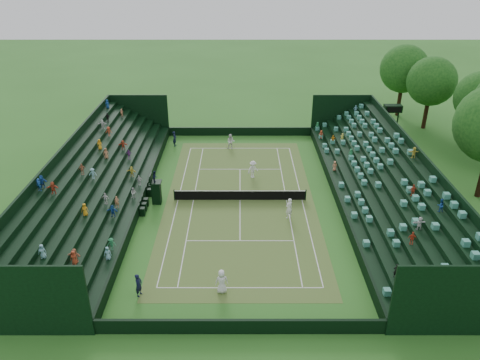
{
  "coord_description": "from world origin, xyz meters",
  "views": [
    {
      "loc": [
        -0.01,
        -36.17,
        20.07
      ],
      "look_at": [
        0.0,
        0.0,
        2.0
      ],
      "focal_mm": 35.0,
      "sensor_mm": 36.0,
      "label": 1
    }
  ],
  "objects_px": {
    "tennis_net": "(240,195)",
    "player_far_west": "(231,142)",
    "player_near_west": "(222,281)",
    "player_near_east": "(289,208)",
    "player_far_east": "(253,169)",
    "umpire_chair": "(156,189)"
  },
  "relations": [
    {
      "from": "player_far_east",
      "to": "player_near_west",
      "type": "bearing_deg",
      "value": -131.59
    },
    {
      "from": "umpire_chair",
      "to": "player_near_west",
      "type": "xyz_separation_m",
      "value": [
        6.08,
        -11.83,
        -0.46
      ]
    },
    {
      "from": "player_far_west",
      "to": "player_near_west",
      "type": "bearing_deg",
      "value": -84.07
    },
    {
      "from": "player_far_east",
      "to": "player_near_east",
      "type": "bearing_deg",
      "value": -103.15
    },
    {
      "from": "player_near_west",
      "to": "player_near_east",
      "type": "bearing_deg",
      "value": -128.51
    },
    {
      "from": "player_far_east",
      "to": "player_far_west",
      "type": "bearing_deg",
      "value": 73.95
    },
    {
      "from": "player_near_east",
      "to": "tennis_net",
      "type": "bearing_deg",
      "value": -69.63
    },
    {
      "from": "player_near_east",
      "to": "player_far_west",
      "type": "xyz_separation_m",
      "value": [
        -5.03,
        14.72,
        -0.04
      ]
    },
    {
      "from": "umpire_chair",
      "to": "player_far_east",
      "type": "distance_m",
      "value": 9.87
    },
    {
      "from": "player_near_east",
      "to": "player_far_west",
      "type": "distance_m",
      "value": 15.56
    },
    {
      "from": "tennis_net",
      "to": "player_near_west",
      "type": "relative_size",
      "value": 6.81
    },
    {
      "from": "player_near_east",
      "to": "player_far_west",
      "type": "relative_size",
      "value": 1.05
    },
    {
      "from": "player_near_west",
      "to": "player_far_west",
      "type": "xyz_separation_m",
      "value": [
        0.16,
        24.04,
        0.0
      ]
    },
    {
      "from": "player_near_east",
      "to": "umpire_chair",
      "type": "bearing_deg",
      "value": -45.73
    },
    {
      "from": "player_near_west",
      "to": "player_near_east",
      "type": "height_order",
      "value": "player_near_east"
    },
    {
      "from": "umpire_chair",
      "to": "player_near_east",
      "type": "height_order",
      "value": "umpire_chair"
    },
    {
      "from": "umpire_chair",
      "to": "player_near_east",
      "type": "relative_size",
      "value": 1.71
    },
    {
      "from": "player_far_east",
      "to": "tennis_net",
      "type": "bearing_deg",
      "value": -138.7
    },
    {
      "from": "tennis_net",
      "to": "player_far_west",
      "type": "height_order",
      "value": "player_far_west"
    },
    {
      "from": "umpire_chair",
      "to": "player_near_east",
      "type": "bearing_deg",
      "value": -12.55
    },
    {
      "from": "player_near_east",
      "to": "player_far_east",
      "type": "height_order",
      "value": "player_near_east"
    },
    {
      "from": "player_near_west",
      "to": "umpire_chair",
      "type": "bearing_deg",
      "value": -72.17
    }
  ]
}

